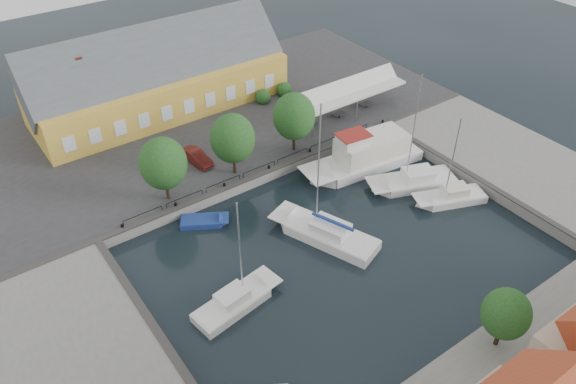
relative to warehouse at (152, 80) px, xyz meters
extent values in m
plane|color=black|center=(2.60, -28.36, -4.43)|extent=(140.00, 140.00, 0.00)
cube|color=#2D2D30|center=(2.60, -5.36, -3.93)|extent=(56.00, 26.00, 1.00)
cube|color=slate|center=(24.60, -30.36, -3.93)|extent=(12.00, 24.00, 1.00)
cube|color=#383533|center=(2.60, -18.06, -3.37)|extent=(56.00, 0.60, 0.12)
cube|color=#383533|center=(-13.70, -30.36, -3.37)|extent=(0.60, 24.00, 0.12)
cube|color=#383533|center=(18.90, -30.36, -3.37)|extent=(0.60, 24.00, 0.12)
cylinder|color=black|center=(-11.40, -17.76, -3.23)|extent=(0.24, 0.24, 0.40)
cylinder|color=black|center=(-6.40, -17.76, -3.23)|extent=(0.24, 0.24, 0.40)
cylinder|color=black|center=(-1.40, -17.76, -3.23)|extent=(0.24, 0.24, 0.40)
cylinder|color=black|center=(3.60, -17.76, -3.23)|extent=(0.24, 0.24, 0.40)
cylinder|color=black|center=(8.60, -17.76, -3.23)|extent=(0.24, 0.24, 0.40)
cylinder|color=black|center=(13.60, -17.76, -3.23)|extent=(0.24, 0.24, 0.40)
cylinder|color=black|center=(18.60, -17.76, -3.23)|extent=(0.24, 0.24, 0.40)
cube|color=gold|center=(0.60, -0.36, -1.18)|extent=(28.00, 10.00, 4.50)
cube|color=#474C51|center=(0.60, -0.36, 2.32)|extent=(28.56, 7.60, 7.60)
cube|color=gold|center=(-9.40, 5.64, -1.68)|extent=(6.00, 6.00, 3.50)
cube|color=brown|center=(-7.40, -0.36, 4.17)|extent=(0.60, 0.60, 1.20)
cube|color=silver|center=(16.60, -13.86, -0.73)|extent=(14.00, 4.00, 0.25)
cylinder|color=silver|center=(10.60, -15.66, -2.08)|extent=(0.10, 0.10, 2.70)
cylinder|color=silver|center=(10.60, -12.06, -2.08)|extent=(0.10, 0.10, 2.70)
cylinder|color=silver|center=(16.60, -15.66, -2.08)|extent=(0.10, 0.10, 2.70)
cylinder|color=silver|center=(16.60, -12.06, -2.08)|extent=(0.10, 0.10, 2.70)
cylinder|color=silver|center=(22.60, -15.66, -2.08)|extent=(0.10, 0.10, 2.70)
cylinder|color=silver|center=(22.60, -12.06, -2.08)|extent=(0.10, 0.10, 2.70)
cylinder|color=black|center=(-6.40, -16.36, -2.38)|extent=(0.30, 0.30, 2.10)
ellipsoid|color=#184318|center=(-6.40, -16.36, 0.46)|extent=(4.20, 4.20, 4.83)
cylinder|color=black|center=(0.60, -16.36, -2.38)|extent=(0.30, 0.30, 2.10)
ellipsoid|color=#184318|center=(0.60, -16.36, 0.46)|extent=(4.20, 4.20, 4.83)
cylinder|color=black|center=(7.60, -16.36, -2.38)|extent=(0.30, 0.30, 2.10)
ellipsoid|color=#184318|center=(7.60, -16.36, 0.46)|extent=(4.20, 4.20, 4.83)
imported|color=#B7B9C0|center=(16.81, 4.61, -2.65)|extent=(4.77, 2.36, 1.56)
imported|color=#591814|center=(-1.53, -12.70, -2.79)|extent=(1.87, 4.05, 1.29)
cube|color=silver|center=(2.79, -28.50, -4.28)|extent=(5.57, 8.42, 1.50)
cube|color=silver|center=(2.44, -27.58, -3.49)|extent=(6.01, 9.85, 0.08)
cube|color=silver|center=(2.72, -28.32, -3.03)|extent=(3.00, 3.66, 0.90)
cylinder|color=silver|center=(2.23, -27.03, 2.39)|extent=(0.12, 0.12, 11.83)
cube|color=navy|center=(2.79, -28.50, -2.28)|extent=(1.61, 3.76, 0.22)
cube|color=silver|center=(13.23, -21.77, -4.33)|extent=(10.74, 5.06, 1.80)
cube|color=silver|center=(11.94, -21.62, -3.39)|extent=(12.78, 5.14, 0.08)
cube|color=silver|center=(13.23, -21.77, -2.33)|extent=(7.46, 4.10, 2.20)
cube|color=silver|center=(10.91, -21.50, -0.93)|extent=(3.08, 2.45, 1.20)
cube|color=maroon|center=(10.91, -21.50, -0.28)|extent=(3.35, 2.60, 0.10)
cube|color=silver|center=(14.76, -27.03, -4.38)|extent=(7.61, 5.28, 1.30)
cube|color=silver|center=(13.94, -26.71, -3.69)|extent=(8.88, 5.67, 0.08)
cube|color=silver|center=(14.60, -26.96, -3.23)|extent=(3.34, 2.88, 0.90)
cylinder|color=silver|center=(13.45, -26.52, 1.75)|extent=(0.12, 0.12, 10.96)
cube|color=silver|center=(15.62, -30.80, -4.38)|extent=(5.96, 4.17, 1.30)
cube|color=silver|center=(14.98, -30.54, -3.69)|extent=(6.94, 4.50, 0.08)
cube|color=silver|center=(15.49, -30.75, -3.23)|extent=(2.62, 2.26, 0.90)
cylinder|color=silver|center=(14.60, -30.39, 0.39)|extent=(0.12, 0.12, 8.25)
cube|color=silver|center=(-8.02, -29.98, -4.38)|extent=(6.19, 3.26, 1.30)
cube|color=silver|center=(-7.29, -29.87, -3.69)|extent=(7.34, 3.34, 0.08)
cube|color=silver|center=(-7.87, -29.96, -3.23)|extent=(2.58, 1.97, 0.90)
cylinder|color=silver|center=(-6.85, -29.80, 0.65)|extent=(0.12, 0.12, 8.75)
cube|color=navy|center=(-5.23, -19.99, -4.38)|extent=(3.87, 3.27, 0.80)
cube|color=navy|center=(-4.86, -20.21, -3.94)|extent=(4.43, 3.57, 0.08)
camera|label=1|loc=(-20.80, -55.18, 27.98)|focal=35.00mm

